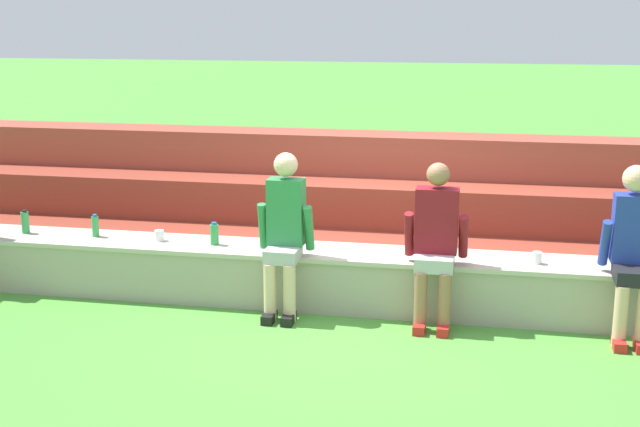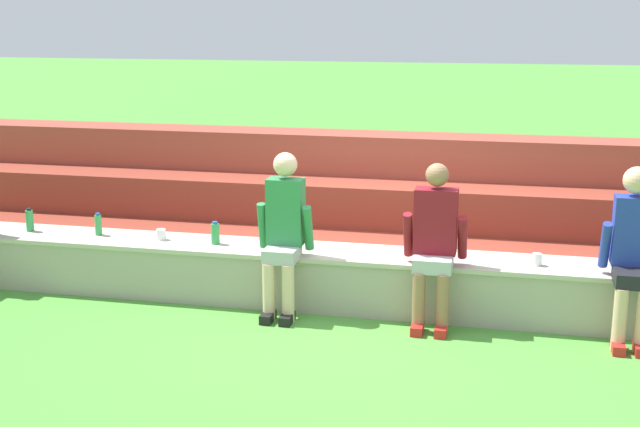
{
  "view_description": "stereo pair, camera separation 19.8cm",
  "coord_description": "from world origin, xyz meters",
  "px_view_note": "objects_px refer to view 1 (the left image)",
  "views": [
    {
      "loc": [
        0.99,
        -6.96,
        2.64
      ],
      "look_at": [
        -0.47,
        0.29,
        0.87
      ],
      "focal_mm": 46.97,
      "sensor_mm": 36.0,
      "label": 1
    },
    {
      "loc": [
        1.19,
        -6.92,
        2.64
      ],
      "look_at": [
        -0.47,
        0.29,
        0.87
      ],
      "focal_mm": 46.97,
      "sensor_mm": 36.0,
      "label": 2
    }
  ],
  "objects_px": {
    "water_bottle_mid_right": "(25,222)",
    "plastic_cup_right_end": "(159,235)",
    "person_left_of_center": "(284,230)",
    "person_center": "(436,240)",
    "water_bottle_near_left": "(214,234)",
    "plastic_cup_left_end": "(537,258)",
    "water_bottle_near_right": "(95,226)",
    "person_right_of_center": "(632,248)"
  },
  "relations": [
    {
      "from": "water_bottle_near_right",
      "to": "plastic_cup_left_end",
      "type": "height_order",
      "value": "water_bottle_near_right"
    },
    {
      "from": "person_left_of_center",
      "to": "person_center",
      "type": "distance_m",
      "value": 1.33
    },
    {
      "from": "person_center",
      "to": "plastic_cup_right_end",
      "type": "relative_size",
      "value": 13.62
    },
    {
      "from": "person_right_of_center",
      "to": "plastic_cup_right_end",
      "type": "height_order",
      "value": "person_right_of_center"
    },
    {
      "from": "water_bottle_mid_right",
      "to": "plastic_cup_left_end",
      "type": "relative_size",
      "value": 2.21
    },
    {
      "from": "water_bottle_near_left",
      "to": "water_bottle_near_right",
      "type": "relative_size",
      "value": 0.98
    },
    {
      "from": "person_center",
      "to": "person_right_of_center",
      "type": "distance_m",
      "value": 1.6
    },
    {
      "from": "water_bottle_near_left",
      "to": "plastic_cup_left_end",
      "type": "height_order",
      "value": "water_bottle_near_left"
    },
    {
      "from": "water_bottle_near_left",
      "to": "water_bottle_near_right",
      "type": "distance_m",
      "value": 1.23
    },
    {
      "from": "person_right_of_center",
      "to": "water_bottle_near_left",
      "type": "height_order",
      "value": "person_right_of_center"
    },
    {
      "from": "plastic_cup_right_end",
      "to": "person_right_of_center",
      "type": "bearing_deg",
      "value": -4.19
    },
    {
      "from": "plastic_cup_right_end",
      "to": "plastic_cup_left_end",
      "type": "xyz_separation_m",
      "value": [
        3.5,
        -0.06,
        0.0
      ]
    },
    {
      "from": "person_right_of_center",
      "to": "water_bottle_mid_right",
      "type": "height_order",
      "value": "person_right_of_center"
    },
    {
      "from": "water_bottle_near_right",
      "to": "plastic_cup_left_end",
      "type": "relative_size",
      "value": 2.09
    },
    {
      "from": "person_center",
      "to": "water_bottle_near_left",
      "type": "bearing_deg",
      "value": 172.13
    },
    {
      "from": "person_left_of_center",
      "to": "person_center",
      "type": "bearing_deg",
      "value": 0.48
    },
    {
      "from": "water_bottle_near_left",
      "to": "plastic_cup_right_end",
      "type": "bearing_deg",
      "value": 177.68
    },
    {
      "from": "water_bottle_near_left",
      "to": "person_center",
      "type": "bearing_deg",
      "value": -7.87
    },
    {
      "from": "person_center",
      "to": "plastic_cup_left_end",
      "type": "distance_m",
      "value": 0.92
    },
    {
      "from": "person_left_of_center",
      "to": "water_bottle_near_left",
      "type": "xyz_separation_m",
      "value": [
        -0.75,
        0.3,
        -0.15
      ]
    },
    {
      "from": "plastic_cup_right_end",
      "to": "water_bottle_near_left",
      "type": "bearing_deg",
      "value": -2.32
    },
    {
      "from": "water_bottle_mid_right",
      "to": "plastic_cup_right_end",
      "type": "height_order",
      "value": "water_bottle_mid_right"
    },
    {
      "from": "person_center",
      "to": "water_bottle_mid_right",
      "type": "distance_m",
      "value": 4.06
    },
    {
      "from": "person_left_of_center",
      "to": "water_bottle_mid_right",
      "type": "xyz_separation_m",
      "value": [
        -2.72,
        0.34,
        -0.14
      ]
    },
    {
      "from": "person_right_of_center",
      "to": "plastic_cup_left_end",
      "type": "distance_m",
      "value": 0.8
    },
    {
      "from": "water_bottle_mid_right",
      "to": "person_center",
      "type": "bearing_deg",
      "value": -4.58
    },
    {
      "from": "person_right_of_center",
      "to": "plastic_cup_left_end",
      "type": "bearing_deg",
      "value": 161.34
    },
    {
      "from": "person_right_of_center",
      "to": "water_bottle_near_right",
      "type": "distance_m",
      "value": 4.92
    },
    {
      "from": "water_bottle_mid_right",
      "to": "person_right_of_center",
      "type": "bearing_deg",
      "value": -3.29
    },
    {
      "from": "plastic_cup_right_end",
      "to": "person_center",
      "type": "bearing_deg",
      "value": -6.7
    },
    {
      "from": "water_bottle_near_left",
      "to": "plastic_cup_left_end",
      "type": "xyz_separation_m",
      "value": [
        2.94,
        -0.04,
        -0.05
      ]
    },
    {
      "from": "person_left_of_center",
      "to": "plastic_cup_left_end",
      "type": "bearing_deg",
      "value": 6.73
    },
    {
      "from": "person_center",
      "to": "plastic_cup_right_end",
      "type": "bearing_deg",
      "value": 173.3
    },
    {
      "from": "person_left_of_center",
      "to": "water_bottle_mid_right",
      "type": "relative_size",
      "value": 6.24
    },
    {
      "from": "person_center",
      "to": "water_bottle_mid_right",
      "type": "height_order",
      "value": "person_center"
    },
    {
      "from": "person_left_of_center",
      "to": "plastic_cup_left_end",
      "type": "xyz_separation_m",
      "value": [
        2.19,
        0.26,
        -0.2
      ]
    },
    {
      "from": "water_bottle_mid_right",
      "to": "plastic_cup_left_end",
      "type": "xyz_separation_m",
      "value": [
        4.91,
        -0.08,
        -0.06
      ]
    },
    {
      "from": "water_bottle_near_left",
      "to": "plastic_cup_right_end",
      "type": "height_order",
      "value": "water_bottle_near_left"
    },
    {
      "from": "water_bottle_mid_right",
      "to": "person_left_of_center",
      "type": "bearing_deg",
      "value": -7.03
    },
    {
      "from": "water_bottle_near_left",
      "to": "plastic_cup_right_end",
      "type": "xyz_separation_m",
      "value": [
        -0.56,
        0.02,
        -0.05
      ]
    },
    {
      "from": "water_bottle_mid_right",
      "to": "plastic_cup_left_end",
      "type": "bearing_deg",
      "value": -0.89
    },
    {
      "from": "person_left_of_center",
      "to": "water_bottle_near_right",
      "type": "height_order",
      "value": "person_left_of_center"
    }
  ]
}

